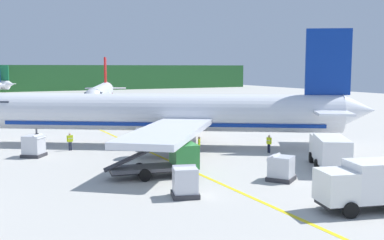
{
  "coord_description": "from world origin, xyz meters",
  "views": [
    {
      "loc": [
        2.69,
        -27.96,
        8.12
      ],
      "look_at": [
        21.24,
        8.95,
        3.37
      ],
      "focal_mm": 42.95,
      "sensor_mm": 36.0,
      "label": 1
    }
  ],
  "objects_px": {
    "cargo_container_near": "(281,168)",
    "crew_loader_right": "(269,142)",
    "service_truck_pushback": "(169,161)",
    "airliner_mid_apron": "(101,94)",
    "service_truck_baggage": "(371,183)",
    "cargo_container_mid": "(185,182)",
    "cargo_container_far": "(34,146)",
    "airliner_foreground": "(168,113)",
    "crew_loader_left": "(70,140)",
    "crew_marshaller": "(199,144)",
    "service_truck_catering": "(329,150)"
  },
  "relations": [
    {
      "from": "cargo_container_near",
      "to": "crew_loader_right",
      "type": "xyz_separation_m",
      "value": [
        5.64,
        9.14,
        0.12
      ]
    },
    {
      "from": "service_truck_pushback",
      "to": "crew_loader_right",
      "type": "xyz_separation_m",
      "value": [
        12.32,
        4.33,
        -0.15
      ]
    },
    {
      "from": "airliner_mid_apron",
      "to": "cargo_container_near",
      "type": "distance_m",
      "value": 63.11
    },
    {
      "from": "service_truck_baggage",
      "to": "service_truck_pushback",
      "type": "height_order",
      "value": "service_truck_baggage"
    },
    {
      "from": "cargo_container_mid",
      "to": "cargo_container_far",
      "type": "xyz_separation_m",
      "value": [
        -6.63,
        17.95,
        0.04
      ]
    },
    {
      "from": "service_truck_baggage",
      "to": "crew_loader_right",
      "type": "distance_m",
      "value": 17.86
    },
    {
      "from": "airliner_mid_apron",
      "to": "service_truck_baggage",
      "type": "bearing_deg",
      "value": -93.25
    },
    {
      "from": "airliner_foreground",
      "to": "service_truck_pushback",
      "type": "height_order",
      "value": "airliner_foreground"
    },
    {
      "from": "airliner_foreground",
      "to": "service_truck_pushback",
      "type": "relative_size",
      "value": 5.22
    },
    {
      "from": "airliner_mid_apron",
      "to": "crew_loader_left",
      "type": "relative_size",
      "value": 20.4
    },
    {
      "from": "crew_loader_right",
      "to": "airliner_foreground",
      "type": "bearing_deg",
      "value": 131.39
    },
    {
      "from": "cargo_container_near",
      "to": "service_truck_baggage",
      "type": "bearing_deg",
      "value": -87.83
    },
    {
      "from": "service_truck_baggage",
      "to": "crew_loader_left",
      "type": "height_order",
      "value": "service_truck_baggage"
    },
    {
      "from": "crew_loader_left",
      "to": "service_truck_baggage",
      "type": "bearing_deg",
      "value": -67.14
    },
    {
      "from": "airliner_mid_apron",
      "to": "crew_loader_right",
      "type": "xyz_separation_m",
      "value": [
        1.32,
        -53.78,
        -1.95
      ]
    },
    {
      "from": "crew_marshaller",
      "to": "crew_loader_left",
      "type": "height_order",
      "value": "crew_marshaller"
    },
    {
      "from": "service_truck_pushback",
      "to": "cargo_container_near",
      "type": "xyz_separation_m",
      "value": [
        6.68,
        -4.81,
        -0.27
      ]
    },
    {
      "from": "cargo_container_near",
      "to": "crew_marshaller",
      "type": "relative_size",
      "value": 1.42
    },
    {
      "from": "service_truck_pushback",
      "to": "crew_loader_left",
      "type": "height_order",
      "value": "service_truck_pushback"
    },
    {
      "from": "service_truck_baggage",
      "to": "service_truck_catering",
      "type": "bearing_deg",
      "value": 58.84
    },
    {
      "from": "airliner_foreground",
      "to": "service_truck_catering",
      "type": "relative_size",
      "value": 5.44
    },
    {
      "from": "cargo_container_far",
      "to": "crew_loader_left",
      "type": "xyz_separation_m",
      "value": [
        3.61,
        1.73,
        0.03
      ]
    },
    {
      "from": "crew_marshaller",
      "to": "cargo_container_mid",
      "type": "bearing_deg",
      "value": -121.28
    },
    {
      "from": "service_truck_baggage",
      "to": "crew_loader_left",
      "type": "bearing_deg",
      "value": 112.86
    },
    {
      "from": "service_truck_pushback",
      "to": "crew_loader_right",
      "type": "relative_size",
      "value": 4.13
    },
    {
      "from": "service_truck_pushback",
      "to": "crew_loader_left",
      "type": "bearing_deg",
      "value": 107.08
    },
    {
      "from": "crew_loader_right",
      "to": "cargo_container_near",
      "type": "bearing_deg",
      "value": -121.69
    },
    {
      "from": "cargo_container_far",
      "to": "service_truck_pushback",
      "type": "bearing_deg",
      "value": -57.35
    },
    {
      "from": "service_truck_catering",
      "to": "crew_marshaller",
      "type": "bearing_deg",
      "value": 125.4
    },
    {
      "from": "airliner_foreground",
      "to": "cargo_container_near",
      "type": "xyz_separation_m",
      "value": [
        1.32,
        -17.04,
        -2.5
      ]
    },
    {
      "from": "cargo_container_near",
      "to": "airliner_mid_apron",
      "type": "bearing_deg",
      "value": 86.07
    },
    {
      "from": "service_truck_catering",
      "to": "cargo_container_mid",
      "type": "relative_size",
      "value": 3.25
    },
    {
      "from": "airliner_foreground",
      "to": "crew_loader_right",
      "type": "distance_m",
      "value": 10.8
    },
    {
      "from": "cargo_container_near",
      "to": "crew_marshaller",
      "type": "xyz_separation_m",
      "value": [
        -0.87,
        11.04,
        0.15
      ]
    },
    {
      "from": "service_truck_catering",
      "to": "airliner_mid_apron",
      "type": "bearing_deg",
      "value": 91.51
    },
    {
      "from": "service_truck_catering",
      "to": "service_truck_pushback",
      "type": "height_order",
      "value": "service_truck_pushback"
    },
    {
      "from": "crew_marshaller",
      "to": "crew_loader_right",
      "type": "relative_size",
      "value": 1.03
    },
    {
      "from": "service_truck_catering",
      "to": "cargo_container_near",
      "type": "bearing_deg",
      "value": -166.37
    },
    {
      "from": "service_truck_catering",
      "to": "crew_loader_right",
      "type": "distance_m",
      "value": 7.72
    },
    {
      "from": "cargo_container_mid",
      "to": "crew_loader_right",
      "type": "height_order",
      "value": "cargo_container_mid"
    },
    {
      "from": "service_truck_pushback",
      "to": "crew_loader_left",
      "type": "relative_size",
      "value": 4.11
    },
    {
      "from": "service_truck_baggage",
      "to": "service_truck_pushback",
      "type": "relative_size",
      "value": 0.9
    },
    {
      "from": "service_truck_pushback",
      "to": "airliner_mid_apron",
      "type": "bearing_deg",
      "value": 79.28
    },
    {
      "from": "crew_marshaller",
      "to": "cargo_container_far",
      "type": "bearing_deg",
      "value": 155.74
    },
    {
      "from": "airliner_foreground",
      "to": "cargo_container_mid",
      "type": "xyz_separation_m",
      "value": [
        -6.69,
        -17.75,
        -2.44
      ]
    },
    {
      "from": "service_truck_baggage",
      "to": "service_truck_catering",
      "type": "height_order",
      "value": "service_truck_baggage"
    },
    {
      "from": "airliner_foreground",
      "to": "service_truck_baggage",
      "type": "bearing_deg",
      "value": -86.28
    },
    {
      "from": "service_truck_baggage",
      "to": "cargo_container_mid",
      "type": "distance_m",
      "value": 11.01
    },
    {
      "from": "service_truck_catering",
      "to": "crew_loader_left",
      "type": "distance_m",
      "value": 24.41
    },
    {
      "from": "airliner_mid_apron",
      "to": "crew_loader_right",
      "type": "distance_m",
      "value": 53.84
    }
  ]
}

